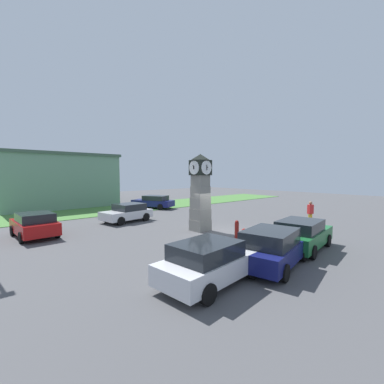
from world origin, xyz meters
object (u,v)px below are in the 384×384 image
bollard_near_tower (244,237)px  pedestrian_near_bench (310,212)px  car_navy_sedan (210,262)px  car_by_building (301,234)px  bollard_mid_row (237,230)px  car_far_lot (35,225)px  car_near_tower (272,247)px  clock_tower (200,192)px  car_silver_hatch (154,202)px  car_end_of_row (127,212)px

bollard_near_tower → pedestrian_near_bench: (7.84, -0.01, 0.57)m
car_navy_sedan → car_by_building: (6.27, -0.22, 0.01)m
bollard_mid_row → car_navy_sedan: bearing=-149.7°
car_far_lot → bollard_mid_row: bearing=-44.0°
car_near_tower → car_by_building: car_near_tower is taller
clock_tower → car_silver_hatch: bearing=71.8°
bollard_mid_row → car_end_of_row: car_end_of_row is taller
car_end_of_row → clock_tower: bearing=-71.3°
bollard_mid_row → car_near_tower: bearing=-122.8°
bollard_near_tower → car_far_lot: size_ratio=0.24×
bollard_mid_row → pedestrian_near_bench: 7.12m
car_silver_hatch → car_by_building: bearing=-99.2°
car_end_of_row → car_far_lot: bearing=-171.9°
car_navy_sedan → car_by_building: car_by_building is taller
car_far_lot → pedestrian_near_bench: bearing=-31.2°
car_silver_hatch → car_far_lot: bearing=-153.8°
car_navy_sedan → car_near_tower: 3.10m
bollard_mid_row → car_end_of_row: (-2.09, 9.27, 0.17)m
bollard_mid_row → car_by_building: size_ratio=0.25×
bollard_mid_row → car_by_building: 3.51m
bollard_mid_row → car_by_building: car_by_building is taller
bollard_near_tower → car_navy_sedan: car_navy_sedan is taller
car_navy_sedan → car_end_of_row: 12.89m
bollard_near_tower → car_end_of_row: car_end_of_row is taller
bollard_mid_row → pedestrian_near_bench: bearing=-9.2°
clock_tower → pedestrian_near_bench: clock_tower is taller
bollard_mid_row → car_far_lot: size_ratio=0.28×
car_by_building → pedestrian_near_bench: size_ratio=2.50×
car_navy_sedan → car_near_tower: bearing=-9.7°
car_near_tower → car_end_of_row: 12.98m
bollard_near_tower → bollard_mid_row: size_ratio=0.84×
bollard_near_tower → car_near_tower: car_near_tower is taller
clock_tower → car_end_of_row: clock_tower is taller
car_silver_hatch → car_end_of_row: (-5.82, -5.15, -0.01)m
car_by_building → car_silver_hatch: size_ratio=0.93×
car_navy_sedan → car_far_lot: (-3.18, 11.52, -0.00)m
pedestrian_near_bench → car_navy_sedan: bearing=-170.7°
car_end_of_row → pedestrian_near_bench: bearing=-48.8°
car_near_tower → car_navy_sedan: bearing=170.3°
car_navy_sedan → car_silver_hatch: car_navy_sedan is taller
car_silver_hatch → pedestrian_near_bench: size_ratio=2.70×
car_far_lot → pedestrian_near_bench: 18.28m
bollard_near_tower → car_end_of_row: 10.48m
car_near_tower → car_far_lot: car_near_tower is taller
clock_tower → car_near_tower: clock_tower is taller
car_end_of_row → pedestrian_near_bench: 13.83m
car_by_building → pedestrian_near_bench: bearing=20.1°
clock_tower → car_by_building: bearing=-82.7°
car_far_lot → car_by_building: bearing=-51.2°
bollard_mid_row → car_end_of_row: bearing=102.7°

